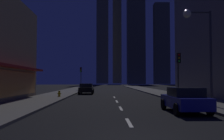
{
  "coord_description": "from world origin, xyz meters",
  "views": [
    {
      "loc": [
        -1.06,
        -7.15,
        1.86
      ],
      "look_at": [
        0.0,
        27.48,
        3.41
      ],
      "focal_mm": 37.59,
      "sensor_mm": 36.0,
      "label": 1
    }
  ],
  "objects_px": {
    "traffic_light_near_right": "(179,65)",
    "street_lamp_right": "(199,34)",
    "car_parked_near": "(185,100)",
    "traffic_light_far_left": "(81,73)",
    "car_parked_far": "(86,89)",
    "fire_hydrant_far_left": "(59,94)"
  },
  "relations": [
    {
      "from": "car_parked_far",
      "to": "street_lamp_right",
      "type": "distance_m",
      "value": 19.48
    },
    {
      "from": "traffic_light_near_right",
      "to": "street_lamp_right",
      "type": "bearing_deg",
      "value": -91.42
    },
    {
      "from": "traffic_light_far_left",
      "to": "street_lamp_right",
      "type": "bearing_deg",
      "value": -68.59
    },
    {
      "from": "traffic_light_near_right",
      "to": "traffic_light_far_left",
      "type": "height_order",
      "value": "same"
    },
    {
      "from": "traffic_light_near_right",
      "to": "street_lamp_right",
      "type": "xyz_separation_m",
      "value": [
        -0.12,
        -4.85,
        1.87
      ]
    },
    {
      "from": "fire_hydrant_far_left",
      "to": "street_lamp_right",
      "type": "height_order",
      "value": "street_lamp_right"
    },
    {
      "from": "car_parked_near",
      "to": "traffic_light_near_right",
      "type": "xyz_separation_m",
      "value": [
        1.9,
        7.02,
        2.45
      ]
    },
    {
      "from": "fire_hydrant_far_left",
      "to": "traffic_light_near_right",
      "type": "height_order",
      "value": "traffic_light_near_right"
    },
    {
      "from": "car_parked_far",
      "to": "traffic_light_far_left",
      "type": "distance_m",
      "value": 11.44
    },
    {
      "from": "car_parked_near",
      "to": "street_lamp_right",
      "type": "xyz_separation_m",
      "value": [
        1.78,
        2.17,
        4.33
      ]
    },
    {
      "from": "car_parked_near",
      "to": "fire_hydrant_far_left",
      "type": "height_order",
      "value": "car_parked_near"
    },
    {
      "from": "fire_hydrant_far_left",
      "to": "traffic_light_far_left",
      "type": "relative_size",
      "value": 0.16
    },
    {
      "from": "car_parked_far",
      "to": "fire_hydrant_far_left",
      "type": "distance_m",
      "value": 7.75
    },
    {
      "from": "car_parked_far",
      "to": "street_lamp_right",
      "type": "bearing_deg",
      "value": -61.79
    },
    {
      "from": "car_parked_near",
      "to": "car_parked_far",
      "type": "height_order",
      "value": "same"
    },
    {
      "from": "car_parked_near",
      "to": "traffic_light_far_left",
      "type": "height_order",
      "value": "traffic_light_far_left"
    },
    {
      "from": "car_parked_near",
      "to": "car_parked_far",
      "type": "bearing_deg",
      "value": 110.84
    },
    {
      "from": "traffic_light_near_right",
      "to": "traffic_light_far_left",
      "type": "xyz_separation_m",
      "value": [
        -11.0,
        22.91,
        0.0
      ]
    },
    {
      "from": "car_parked_far",
      "to": "street_lamp_right",
      "type": "xyz_separation_m",
      "value": [
        8.98,
        -16.74,
        4.33
      ]
    },
    {
      "from": "traffic_light_far_left",
      "to": "street_lamp_right",
      "type": "height_order",
      "value": "street_lamp_right"
    },
    {
      "from": "car_parked_far",
      "to": "traffic_light_near_right",
      "type": "height_order",
      "value": "traffic_light_near_right"
    },
    {
      "from": "car_parked_near",
      "to": "fire_hydrant_far_left",
      "type": "bearing_deg",
      "value": 129.51
    }
  ]
}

